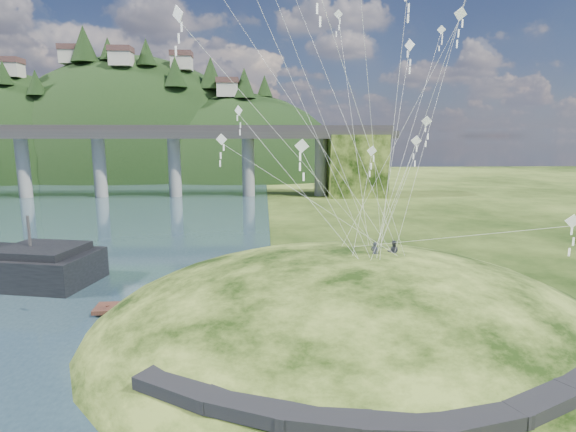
{
  "coord_description": "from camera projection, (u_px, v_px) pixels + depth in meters",
  "views": [
    {
      "loc": [
        2.26,
        -26.07,
        12.74
      ],
      "look_at": [
        4.0,
        6.0,
        7.0
      ],
      "focal_mm": 28.0,
      "sensor_mm": 36.0,
      "label": 1
    }
  ],
  "objects": [
    {
      "name": "ground",
      "position": [
        229.0,
        345.0,
        27.75
      ],
      "size": [
        320.0,
        320.0,
        0.0
      ],
      "primitive_type": "plane",
      "color": "black",
      "rests_on": "ground"
    },
    {
      "name": "wooden_dock",
      "position": [
        181.0,
        306.0,
        33.15
      ],
      "size": [
        12.25,
        2.47,
        0.87
      ],
      "color": "#3B1F18",
      "rests_on": "ground"
    },
    {
      "name": "bridge",
      "position": [
        126.0,
        151.0,
        93.51
      ],
      "size": [
        160.0,
        11.0,
        15.0
      ],
      "color": "#2D2B2B",
      "rests_on": "ground"
    },
    {
      "name": "footpath",
      "position": [
        394.0,
        402.0,
        18.2
      ],
      "size": [
        22.29,
        5.84,
        0.83
      ],
      "color": "black",
      "rests_on": "ground"
    },
    {
      "name": "kite_flyers",
      "position": [
        388.0,
        241.0,
        30.48
      ],
      "size": [
        2.25,
        1.3,
        1.65
      ],
      "color": "#252731",
      "rests_on": "ground"
    },
    {
      "name": "kite_swarm",
      "position": [
        341.0,
        39.0,
        28.09
      ],
      "size": [
        20.51,
        15.89,
        19.17
      ],
      "color": "white",
      "rests_on": "ground"
    },
    {
      "name": "far_ridge",
      "position": [
        124.0,
        199.0,
        146.82
      ],
      "size": [
        153.0,
        70.0,
        94.5
      ],
      "color": "black",
      "rests_on": "ground"
    },
    {
      "name": "grass_hill",
      "position": [
        350.0,
        349.0,
        30.41
      ],
      "size": [
        36.0,
        32.0,
        13.0
      ],
      "color": "black",
      "rests_on": "ground"
    }
  ]
}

